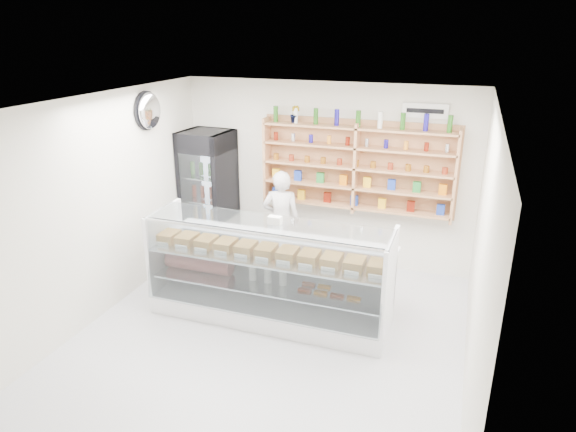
% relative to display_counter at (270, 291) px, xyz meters
% --- Properties ---
extents(room, '(5.00, 5.00, 5.00)m').
position_rel_display_counter_xyz_m(room, '(0.16, -0.54, 1.04)').
color(room, '#BCBBC0').
rests_on(room, ground).
extents(display_counter, '(3.04, 0.91, 1.32)m').
position_rel_display_counter_xyz_m(display_counter, '(0.00, 0.00, 0.00)').
color(display_counter, white).
rests_on(display_counter, floor).
extents(shop_worker, '(0.64, 0.49, 1.56)m').
position_rel_display_counter_xyz_m(shop_worker, '(-0.35, 1.39, 0.42)').
color(shop_worker, silver).
rests_on(shop_worker, floor).
extents(drinks_cooler, '(0.78, 0.76, 2.02)m').
position_rel_display_counter_xyz_m(drinks_cooler, '(-1.67, 1.60, 0.65)').
color(drinks_cooler, black).
rests_on(drinks_cooler, floor).
extents(wall_shelving, '(2.84, 0.28, 1.33)m').
position_rel_display_counter_xyz_m(wall_shelving, '(0.66, 1.80, 1.23)').
color(wall_shelving, tan).
rests_on(wall_shelving, back_wall).
extents(potted_plant, '(0.16, 0.13, 0.26)m').
position_rel_display_counter_xyz_m(potted_plant, '(-0.28, 1.80, 1.97)').
color(potted_plant, '#1E6626').
rests_on(potted_plant, wall_shelving).
extents(security_mirror, '(0.15, 0.50, 0.50)m').
position_rel_display_counter_xyz_m(security_mirror, '(-2.01, 0.66, 2.09)').
color(security_mirror, silver).
rests_on(security_mirror, left_wall).
extents(wall_sign, '(0.62, 0.03, 0.20)m').
position_rel_display_counter_xyz_m(wall_sign, '(1.56, 1.93, 2.09)').
color(wall_sign, white).
rests_on(wall_sign, back_wall).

